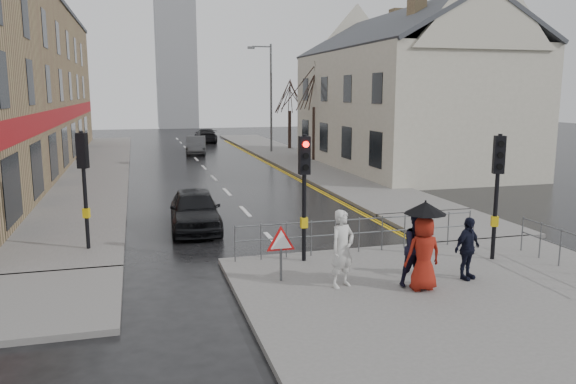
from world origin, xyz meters
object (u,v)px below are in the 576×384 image
pedestrian_b (419,249)px  car_parked (195,210)px  pedestrian_with_umbrella (424,242)px  car_mid (196,145)px  pedestrian_a (342,249)px  pedestrian_d (467,248)px

pedestrian_b → car_parked: (-4.38, 7.45, -0.35)m
pedestrian_with_umbrella → car_parked: size_ratio=0.51×
pedestrian_with_umbrella → car_mid: 31.67m
car_mid → pedestrian_a: bearing=-82.6°
pedestrian_a → pedestrian_with_umbrella: 1.85m
pedestrian_b → pedestrian_d: pedestrian_b is taller
pedestrian_d → pedestrian_b: bearing=164.0°
pedestrian_a → car_parked: 7.52m
pedestrian_b → car_parked: 8.65m
pedestrian_a → pedestrian_d: 3.12m
car_mid → pedestrian_d: bearing=-76.9°
car_parked → pedestrian_with_umbrella: bearing=-57.4°
pedestrian_b → car_parked: pedestrian_b is taller
pedestrian_b → car_mid: pedestrian_b is taller
pedestrian_d → car_mid: 31.37m
pedestrian_a → pedestrian_b: size_ratio=1.01×
pedestrian_a → car_parked: pedestrian_a is taller
pedestrian_b → car_mid: size_ratio=0.45×
pedestrian_a → pedestrian_d: bearing=-28.1°
pedestrian_a → pedestrian_b: pedestrian_a is taller
pedestrian_b → pedestrian_with_umbrella: size_ratio=0.87×
pedestrian_b → pedestrian_a: bearing=161.6°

